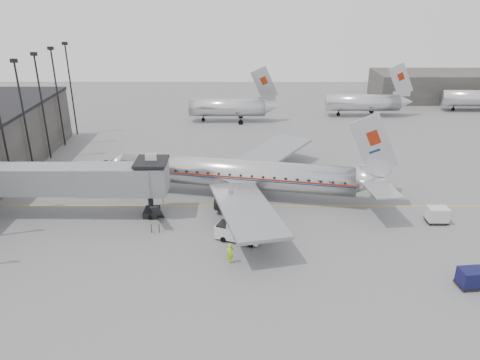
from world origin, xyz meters
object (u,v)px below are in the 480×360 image
(airliner, at_px, (242,174))
(service_van, at_px, (239,231))
(baggage_cart_white, at_px, (437,215))
(ramp_worker, at_px, (230,254))
(baggage_cart_navy, at_px, (471,278))

(airliner, xyz_separation_m, service_van, (-0.22, -10.85, -1.67))
(service_van, height_order, baggage_cart_white, service_van)
(airliner, bearing_deg, ramp_worker, -83.01)
(airliner, bearing_deg, service_van, -80.24)
(airliner, distance_m, service_van, 10.98)
(service_van, bearing_deg, baggage_cart_white, 31.53)
(ramp_worker, bearing_deg, airliner, 66.38)
(baggage_cart_white, bearing_deg, baggage_cart_navy, -98.05)
(baggage_cart_navy, bearing_deg, airliner, 130.06)
(baggage_cart_navy, height_order, baggage_cart_white, baggage_cart_white)
(airliner, xyz_separation_m, baggage_cart_navy, (19.42, -18.49, -1.92))
(baggage_cart_white, bearing_deg, ramp_worker, -160.21)
(airliner, distance_m, baggage_cart_navy, 26.88)
(airliner, relative_size, baggage_cart_navy, 15.19)
(airliner, height_order, ramp_worker, airliner)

